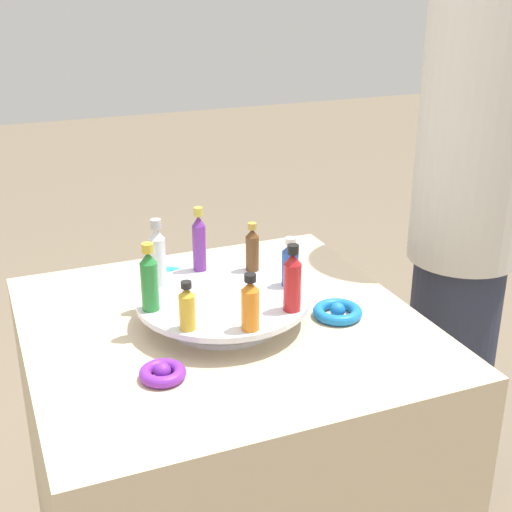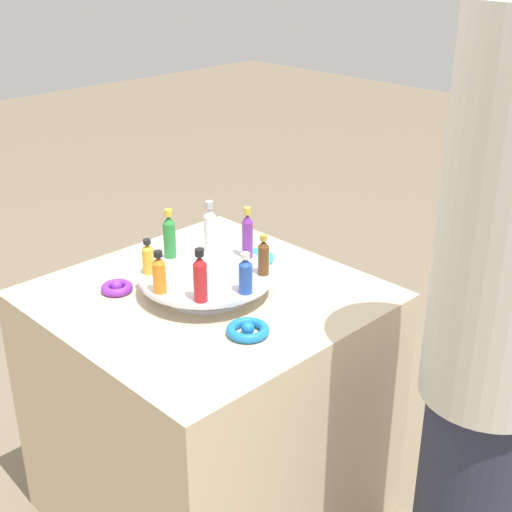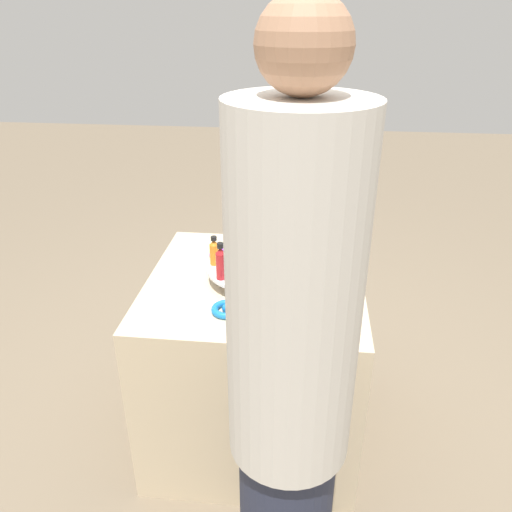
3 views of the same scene
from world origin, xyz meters
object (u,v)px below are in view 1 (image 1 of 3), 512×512
object	(u,v)px
bottle_purple	(200,242)
bottle_gold	(187,307)
ribbon_bow_purple	(163,373)
ribbon_bow_teal	(167,278)
bottle_clear	(157,255)
ribbon_bow_blue	(338,312)
display_stand	(223,306)
person_figure	(467,206)
bottle_brown	(252,249)
bottle_blue	(290,264)
bottle_orange	(249,304)
bottle_green	(149,279)
bottle_red	(292,281)

from	to	relation	value
bottle_purple	bottle_gold	distance (m)	0.28
ribbon_bow_purple	ribbon_bow_teal	xyz separation A→B (m)	(-0.12, -0.40, -0.00)
bottle_clear	ribbon_bow_blue	xyz separation A→B (m)	(-0.34, 0.18, -0.11)
bottle_purple	display_stand	bearing A→B (deg)	89.44
ribbon_bow_purple	bottle_clear	bearing A→B (deg)	-104.34
display_stand	person_figure	xyz separation A→B (m)	(-0.73, -0.16, 0.08)
bottle_brown	bottle_blue	bearing A→B (deg)	111.94
bottle_purple	ribbon_bow_blue	world-z (taller)	bottle_purple
display_stand	bottle_orange	xyz separation A→B (m)	(0.00, 0.15, 0.07)
ribbon_bow_purple	bottle_purple	bearing A→B (deg)	-119.23
bottle_blue	ribbon_bow_purple	world-z (taller)	bottle_blue
bottle_clear	bottle_green	size ratio (longest dim) A/B	1.05
bottle_orange	display_stand	bearing A→B (deg)	-90.56
bottle_gold	ribbon_bow_purple	distance (m)	0.13
bottle_red	bottle_brown	size ratio (longest dim) A/B	1.24
bottle_purple	bottle_green	distance (m)	0.21
bottle_gold	bottle_orange	bearing A→B (deg)	156.94
bottle_red	ribbon_bow_purple	size ratio (longest dim) A/B	1.62
ribbon_bow_blue	bottle_orange	bearing A→B (deg)	19.35
bottle_brown	bottle_clear	bearing A→B (deg)	-0.56
display_stand	bottle_green	xyz separation A→B (m)	(0.15, -0.00, 0.09)
ribbon_bow_purple	ribbon_bow_blue	bearing A→B (deg)	-166.71
bottle_purple	bottle_blue	bearing A→B (deg)	134.44
bottle_purple	ribbon_bow_purple	xyz separation A→B (m)	(0.18, 0.32, -0.11)
display_stand	bottle_blue	world-z (taller)	bottle_blue
bottle_green	bottle_gold	bearing A→B (deg)	111.94
bottle_red	ribbon_bow_blue	world-z (taller)	bottle_red
bottle_blue	ribbon_bow_blue	xyz separation A→B (m)	(-0.08, 0.07, -0.10)
bottle_clear	bottle_green	bearing A→B (deg)	66.94
ribbon_bow_purple	ribbon_bow_teal	size ratio (longest dim) A/B	0.77
ribbon_bow_purple	display_stand	bearing A→B (deg)	-136.71
display_stand	ribbon_bow_purple	bearing A→B (deg)	43.29
ribbon_bow_teal	bottle_purple	bearing A→B (deg)	124.20
bottle_blue	ribbon_bow_purple	distance (m)	0.38
bottle_brown	ribbon_bow_teal	bearing A→B (deg)	-38.32
bottle_orange	bottle_blue	distance (m)	0.21
bottle_green	bottle_blue	distance (m)	0.30
bottle_gold	bottle_red	xyz separation A→B (m)	(-0.21, 0.00, 0.02)
bottle_clear	bottle_orange	distance (m)	0.28
bottle_brown	ribbon_bow_purple	bearing A→B (deg)	43.73
bottle_purple	bottle_clear	xyz separation A→B (m)	(0.11, 0.04, 0.00)
bottle_clear	bottle_gold	distance (m)	0.22
bottle_brown	person_figure	distance (m)	0.63
bottle_brown	person_figure	size ratio (longest dim) A/B	0.07
person_figure	ribbon_bow_blue	bearing A→B (deg)	12.38
display_stand	ribbon_bow_purple	world-z (taller)	display_stand
bottle_brown	bottle_purple	bearing A→B (deg)	-23.06
bottle_red	ribbon_bow_teal	distance (m)	0.40
ribbon_bow_purple	bottle_gold	bearing A→B (deg)	-138.64
bottle_clear	bottle_brown	world-z (taller)	bottle_clear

